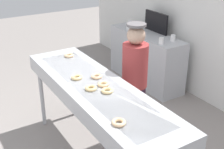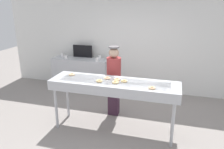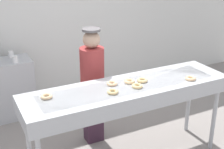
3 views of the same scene
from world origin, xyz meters
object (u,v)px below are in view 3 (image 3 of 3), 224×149
Objects in this scene: plain_donut_0 at (137,86)px; plain_donut_4 at (129,81)px; worker_baker at (92,81)px; plain_donut_1 at (191,78)px; fryer_conveyor at (129,93)px; plain_donut_2 at (142,80)px; plain_donut_5 at (46,96)px; paper_cup_2 at (11,55)px; plain_donut_3 at (113,92)px; plain_donut_6 at (112,83)px; paper_cup_0 at (15,59)px.

plain_donut_0 and plain_donut_4 have the same top height.
plain_donut_1 is at bearing 146.50° from worker_baker.
plain_donut_2 is (0.20, 0.02, 0.12)m from fryer_conveyor.
plain_donut_0 and plain_donut_5 have the same top height.
plain_donut_1 is at bearing -51.68° from paper_cup_2.
worker_baker is at bearing -59.36° from paper_cup_2.
fryer_conveyor is 0.96m from plain_donut_5.
fryer_conveyor is 0.23m from plain_donut_2.
paper_cup_2 is at bearing 108.90° from plain_donut_3.
plain_donut_1 is 1.00× the size of plain_donut_5.
fryer_conveyor is 19.99× the size of plain_donut_3.
plain_donut_4 is 2.20m from paper_cup_2.
plain_donut_2 reaches higher than paper_cup_2.
plain_donut_6 is at bearing -66.77° from paper_cup_2.
plain_donut_2 is 1.00× the size of plain_donut_4.
worker_baker is at bearing 105.76° from fryer_conveyor.
plain_donut_5 reaches higher than paper_cup_2.
plain_donut_0 is 1.00× the size of plain_donut_1.
paper_cup_2 is at bearing 116.18° from fryer_conveyor.
plain_donut_4 reaches higher than paper_cup_2.
paper_cup_0 is at bearing 90.86° from plain_donut_5.
plain_donut_1 and plain_donut_3 have the same top height.
plain_donut_5 is (-0.68, 0.21, 0.00)m from plain_donut_3.
fryer_conveyor is at bearing -123.67° from plain_donut_4.
plain_donut_3 is at bearing 175.04° from plain_donut_1.
plain_donut_4 and plain_donut_5 have the same top height.
fryer_conveyor is at bearing -31.05° from plain_donut_6.
plain_donut_3 and plain_donut_5 have the same top height.
worker_baker reaches higher than paper_cup_2.
fryer_conveyor is 0.16m from plain_donut_0.
plain_donut_2 is at bearing 6.79° from fryer_conveyor.
plain_donut_3 and plain_donut_6 have the same top height.
plain_donut_1 and plain_donut_6 have the same top height.
paper_cup_2 is (-1.03, 1.94, -0.08)m from plain_donut_4.
fryer_conveyor reaches higher than paper_cup_0.
plain_donut_2 and plain_donut_3 have the same top height.
plain_donut_1 is (0.69, -0.10, 0.00)m from plain_donut_0.
plain_donut_0 and plain_donut_1 have the same top height.
paper_cup_0 is (-0.79, 1.09, 0.09)m from worker_baker.
plain_donut_3 is 1.98m from paper_cup_0.
plain_donut_5 is 1.00× the size of plain_donut_6.
paper_cup_2 is (-0.01, 0.26, 0.00)m from paper_cup_0.
paper_cup_0 is at bearing 116.11° from plain_donut_6.
paper_cup_2 is (-0.04, 1.90, -0.08)m from plain_donut_5.
plain_donut_0 is 0.08× the size of worker_baker.
plain_donut_6 is at bearing 139.26° from plain_donut_0.
plain_donut_1 is 0.08× the size of worker_baker.
paper_cup_2 is at bearing 91.17° from plain_donut_5.
plain_donut_0 is 1.00× the size of plain_donut_3.
plain_donut_0 is 2.34m from paper_cup_2.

